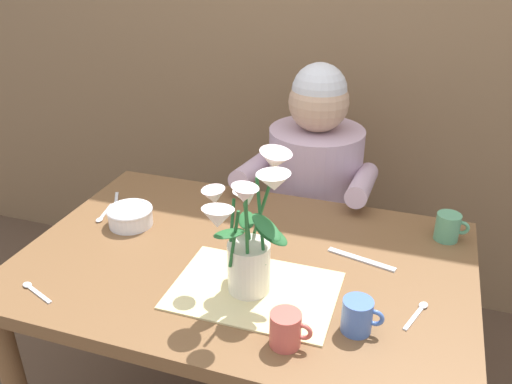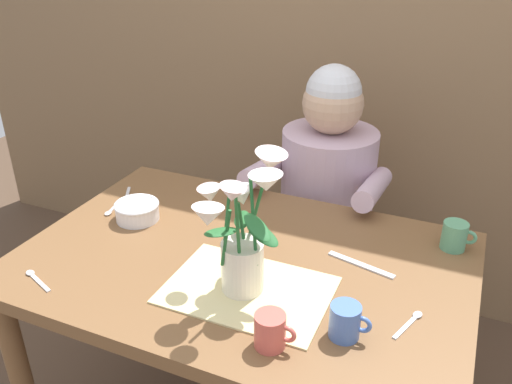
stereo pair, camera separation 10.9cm
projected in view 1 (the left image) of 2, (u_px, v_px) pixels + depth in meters
wood_panel_backdrop at (332, 8)px, 2.09m from camera, size 4.00×0.10×2.50m
dining_table at (244, 288)px, 1.47m from camera, size 1.20×0.80×0.74m
seated_person at (312, 214)px, 2.02m from camera, size 0.45×0.47×1.14m
striped_placemat at (254, 290)px, 1.30m from camera, size 0.40×0.28×0.00m
flower_vase at (249, 233)px, 1.23m from camera, size 0.24×0.27×0.35m
ceramic_bowl at (130, 216)px, 1.58m from camera, size 0.14×0.14×0.06m
dinner_knife at (361, 259)px, 1.42m from camera, size 0.19×0.06×0.00m
ceramic_mug at (286, 329)px, 1.12m from camera, size 0.09×0.07×0.08m
tea_cup at (448, 227)px, 1.50m from camera, size 0.09×0.07×0.08m
coffee_cup at (358, 316)px, 1.16m from camera, size 0.09×0.07×0.08m
spoon_0 at (419, 311)px, 1.23m from camera, size 0.05×0.12×0.01m
spoon_1 at (116, 203)px, 1.71m from camera, size 0.07×0.11×0.01m
spoon_2 at (33, 289)px, 1.30m from camera, size 0.12×0.06×0.01m
spoon_3 at (103, 216)px, 1.63m from camera, size 0.04×0.12×0.01m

